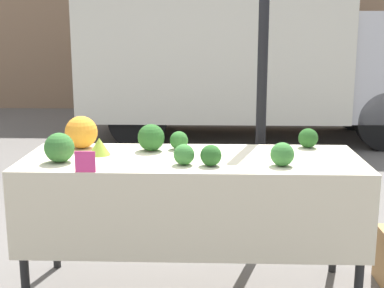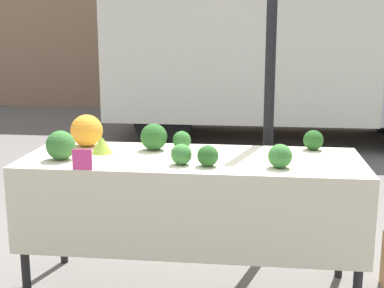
# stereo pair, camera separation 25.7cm
# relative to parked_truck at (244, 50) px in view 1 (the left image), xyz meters

# --- Properties ---
(tent_pole) EXTENTS (0.07, 0.07, 2.21)m
(tent_pole) POSITION_rel_parked_truck_xyz_m (-0.13, -4.16, -0.18)
(tent_pole) COLOR black
(tent_pole) RESTS_ON ground_plane
(parked_truck) EXTENTS (4.86, 1.84, 2.38)m
(parked_truck) POSITION_rel_parked_truck_xyz_m (0.00, 0.00, 0.00)
(parked_truck) COLOR silver
(parked_truck) RESTS_ON ground_plane
(market_table) EXTENTS (1.99, 0.73, 0.86)m
(market_table) POSITION_rel_parked_truck_xyz_m (-0.58, -4.81, -0.54)
(market_table) COLOR beige
(market_table) RESTS_ON ground_plane
(orange_cauliflower) EXTENTS (0.21, 0.21, 0.21)m
(orange_cauliflower) POSITION_rel_parked_truck_xyz_m (-1.29, -4.53, -0.32)
(orange_cauliflower) COLOR orange
(orange_cauliflower) RESTS_ON market_table
(romanesco_head) EXTENTS (0.13, 0.13, 0.11)m
(romanesco_head) POSITION_rel_parked_truck_xyz_m (-1.14, -4.71, -0.37)
(romanesco_head) COLOR #93B238
(romanesco_head) RESTS_ON market_table
(broccoli_head_0) EXTENTS (0.12, 0.12, 0.12)m
(broccoli_head_0) POSITION_rel_parked_truck_xyz_m (0.15, -4.47, -0.36)
(broccoli_head_0) COLOR #23511E
(broccoli_head_0) RESTS_ON market_table
(broccoli_head_1) EXTENTS (0.12, 0.12, 0.12)m
(broccoli_head_1) POSITION_rel_parked_truck_xyz_m (-0.62, -4.93, -0.37)
(broccoli_head_1) COLOR #387533
(broccoli_head_1) RESTS_ON market_table
(broccoli_head_2) EXTENTS (0.12, 0.12, 0.12)m
(broccoli_head_2) POSITION_rel_parked_truck_xyz_m (-0.67, -4.54, -0.37)
(broccoli_head_2) COLOR #2D6628
(broccoli_head_2) RESTS_ON market_table
(broccoli_head_3) EXTENTS (0.13, 0.13, 0.13)m
(broccoli_head_3) POSITION_rel_parked_truck_xyz_m (-0.08, -4.93, -0.36)
(broccoli_head_3) COLOR #387533
(broccoli_head_3) RESTS_ON market_table
(broccoli_head_4) EXTENTS (0.12, 0.12, 0.12)m
(broccoli_head_4) POSITION_rel_parked_truck_xyz_m (-0.47, -4.95, -0.37)
(broccoli_head_4) COLOR #285B23
(broccoli_head_4) RESTS_ON market_table
(broccoli_head_5) EXTENTS (0.17, 0.17, 0.17)m
(broccoli_head_5) POSITION_rel_parked_truck_xyz_m (-0.84, -4.59, -0.34)
(broccoli_head_5) COLOR #285B23
(broccoli_head_5) RESTS_ON market_table
(broccoli_head_6) EXTENTS (0.17, 0.17, 0.17)m
(broccoli_head_6) POSITION_rel_parked_truck_xyz_m (-1.33, -4.89, -0.34)
(broccoli_head_6) COLOR #336B2D
(broccoli_head_6) RESTS_ON market_table
(price_sign) EXTENTS (0.11, 0.01, 0.11)m
(price_sign) POSITION_rel_parked_truck_xyz_m (-1.14, -5.10, -0.37)
(price_sign) COLOR #E53D84
(price_sign) RESTS_ON market_table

